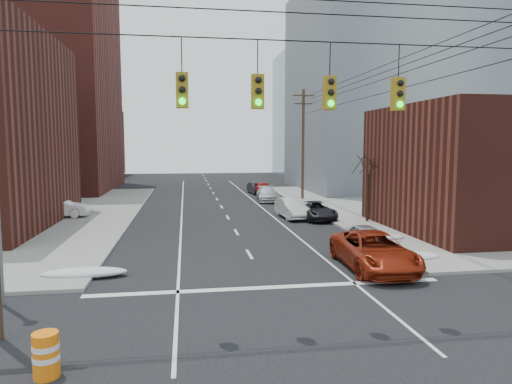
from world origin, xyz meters
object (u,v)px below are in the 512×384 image
object	(u,v)px
parked_car_a	(367,237)
parked_car_f	(256,188)
construction_barrel	(46,354)
lot_car_b	(31,205)
parked_car_e	(263,188)
parked_car_c	(315,211)
red_pickup	(374,251)
parked_car_b	(292,208)
lot_car_a	(58,208)
parked_car_d	(267,194)

from	to	relation	value
parked_car_a	parked_car_f	xyz separation A→B (m)	(-1.60, 28.39, 0.02)
construction_barrel	lot_car_b	bearing A→B (deg)	107.99
parked_car_e	construction_barrel	bearing A→B (deg)	-109.59
parked_car_c	construction_barrel	xyz separation A→B (m)	(-12.90, -21.55, -0.10)
red_pickup	lot_car_b	world-z (taller)	red_pickup
parked_car_c	parked_car_e	world-z (taller)	parked_car_e
parked_car_a	parked_car_e	bearing A→B (deg)	92.72
parked_car_b	construction_barrel	distance (m)	25.14
parked_car_f	lot_car_a	world-z (taller)	lot_car_a
red_pickup	parked_car_e	xyz separation A→B (m)	(0.09, 30.41, -0.06)
red_pickup	parked_car_a	size ratio (longest dim) A/B	1.58
parked_car_c	construction_barrel	world-z (taller)	parked_car_c
lot_car_a	parked_car_a	bearing A→B (deg)	-125.99
parked_car_f	lot_car_b	world-z (taller)	lot_car_b
parked_car_a	parked_car_e	world-z (taller)	parked_car_e
parked_car_d	parked_car_e	world-z (taller)	parked_car_e
parked_car_f	lot_car_a	size ratio (longest dim) A/B	0.90
lot_car_b	red_pickup	bearing A→B (deg)	-128.40
lot_car_b	parked_car_e	bearing A→B (deg)	-56.60
parked_car_e	lot_car_b	world-z (taller)	parked_car_e
parked_car_e	parked_car_a	bearing A→B (deg)	-90.07
lot_car_b	parked_car_b	bearing A→B (deg)	-98.30
parked_car_a	parked_car_b	xyz separation A→B (m)	(-1.60, 10.70, 0.12)
parked_car_b	lot_car_a	size ratio (longest dim) A/B	1.04
parked_car_d	parked_car_f	xyz separation A→B (m)	(0.00, 7.20, -0.04)
red_pickup	lot_car_b	bearing A→B (deg)	138.91
parked_car_d	parked_car_a	bearing A→B (deg)	-81.49
parked_car_d	parked_car_e	bearing A→B (deg)	89.47
red_pickup	parked_car_d	world-z (taller)	red_pickup
construction_barrel	red_pickup	bearing A→B (deg)	34.25
parked_car_a	parked_car_e	size ratio (longest dim) A/B	0.84
parked_car_d	lot_car_b	bearing A→B (deg)	-159.63
red_pickup	parked_car_f	xyz separation A→B (m)	(-0.36, 32.21, -0.16)
parked_car_d	lot_car_b	world-z (taller)	lot_car_b
parked_car_a	parked_car_c	size ratio (longest dim) A/B	0.77
parked_car_a	construction_barrel	bearing A→B (deg)	-137.43
parked_car_e	parked_car_d	bearing A→B (deg)	-97.28
red_pickup	lot_car_b	xyz separation A→B (m)	(-20.46, 19.18, -0.03)
red_pickup	parked_car_f	distance (m)	32.21
parked_car_c	parked_car_d	xyz separation A→B (m)	(-1.60, 11.39, 0.03)
red_pickup	parked_car_c	distance (m)	13.67
parked_car_b	parked_car_f	bearing A→B (deg)	85.90
parked_car_c	lot_car_b	xyz separation A→B (m)	(-21.71, 5.56, 0.12)
parked_car_b	lot_car_b	bearing A→B (deg)	162.85
parked_car_d	construction_barrel	size ratio (longest dim) A/B	4.36
lot_car_b	parked_car_d	bearing A→B (deg)	-69.08
parked_car_c	parked_car_f	size ratio (longest dim) A/B	1.22
parked_car_f	lot_car_a	distance (m)	23.40
red_pickup	parked_car_f	world-z (taller)	red_pickup
parked_car_e	red_pickup	bearing A→B (deg)	-92.73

